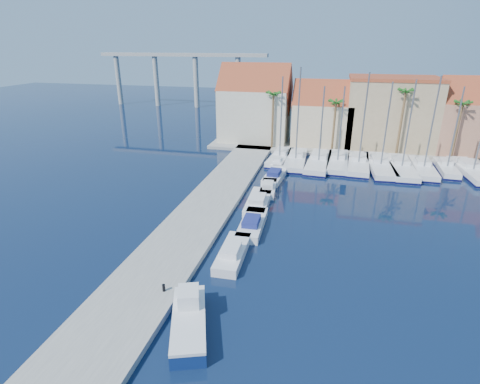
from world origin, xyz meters
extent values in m
plane|color=black|center=(0.00, 0.00, 0.00)|extent=(260.00, 260.00, 0.00)
cube|color=gray|center=(-9.00, 13.50, 0.25)|extent=(6.00, 77.00, 0.50)
cube|color=gray|center=(10.00, 48.00, 0.25)|extent=(54.00, 16.00, 0.50)
cylinder|color=black|center=(-7.12, 0.71, 0.78)|extent=(0.22, 0.22, 0.55)
cube|color=navy|center=(-4.12, -2.09, 0.47)|extent=(4.09, 6.62, 0.94)
cube|color=white|center=(-4.12, -2.09, 1.05)|extent=(4.09, 6.62, 0.21)
cube|color=white|center=(-4.54, -0.91, 1.62)|extent=(1.85, 2.04, 1.15)
cube|color=white|center=(-3.67, 7.09, 0.40)|extent=(2.21, 6.44, 0.80)
cube|color=white|center=(-3.65, 6.45, 1.10)|extent=(1.49, 2.27, 0.60)
cube|color=white|center=(-3.17, 12.87, 0.40)|extent=(2.39, 6.86, 0.80)
cube|color=navy|center=(-3.15, 12.19, 1.10)|extent=(1.60, 2.42, 0.60)
cube|color=white|center=(-3.68, 18.51, 0.40)|extent=(2.63, 7.40, 0.80)
cube|color=white|center=(-3.65, 17.78, 1.10)|extent=(1.74, 2.62, 0.60)
cube|color=white|center=(-3.30, 22.94, 0.40)|extent=(2.24, 5.72, 0.80)
cube|color=white|center=(-3.26, 22.38, 1.10)|extent=(1.41, 2.05, 0.60)
cube|color=white|center=(-3.19, 27.85, 0.40)|extent=(2.76, 7.03, 0.80)
cube|color=navy|center=(-3.25, 27.16, 1.10)|extent=(1.73, 2.53, 0.60)
cube|color=white|center=(-3.75, 33.60, 0.40)|extent=(1.78, 5.08, 0.80)
cube|color=white|center=(-3.74, 33.09, 1.10)|extent=(1.18, 1.80, 0.60)
cube|color=white|center=(-3.78, 38.46, 0.40)|extent=(2.17, 6.62, 0.80)
cube|color=white|center=(-3.78, 37.80, 1.10)|extent=(1.50, 2.32, 0.60)
cube|color=white|center=(-3.70, 36.12, 0.50)|extent=(3.35, 9.91, 1.00)
cube|color=#0C0E3F|center=(-3.70, 36.12, 0.18)|extent=(3.41, 9.98, 0.28)
cube|color=white|center=(-3.62, 37.09, 1.30)|extent=(2.01, 3.06, 0.60)
cylinder|color=slate|center=(-3.74, 35.64, 6.84)|extent=(0.20, 0.20, 11.67)
cube|color=white|center=(-1.20, 35.33, 0.50)|extent=(3.06, 10.95, 1.00)
cube|color=#0C0E3F|center=(-1.20, 35.33, 0.18)|extent=(3.12, 11.01, 0.28)
cube|color=white|center=(-1.23, 36.42, 1.30)|extent=(2.05, 3.31, 0.60)
cylinder|color=slate|center=(-1.19, 34.79, 7.53)|extent=(0.20, 0.20, 13.06)
cube|color=white|center=(2.26, 35.19, 0.50)|extent=(3.82, 11.91, 1.00)
cube|color=#0C0E3F|center=(2.26, 35.19, 0.18)|extent=(3.88, 11.98, 0.28)
cube|color=white|center=(2.34, 36.36, 1.30)|extent=(2.36, 3.65, 0.60)
cylinder|color=slate|center=(2.22, 34.61, 6.30)|extent=(0.20, 0.20, 10.59)
cube|color=white|center=(4.96, 35.87, 0.50)|extent=(3.19, 11.21, 1.00)
cube|color=#0C0E3F|center=(4.96, 35.87, 0.18)|extent=(3.25, 11.27, 0.28)
cube|color=white|center=(4.99, 36.98, 1.30)|extent=(2.11, 3.39, 0.60)
cylinder|color=slate|center=(4.95, 35.31, 6.29)|extent=(0.20, 0.20, 10.58)
cube|color=white|center=(7.97, 35.59, 0.50)|extent=(3.48, 11.19, 1.00)
cube|color=#0C0E3F|center=(7.97, 35.59, 0.18)|extent=(3.55, 11.26, 0.28)
cube|color=white|center=(8.03, 36.70, 1.30)|extent=(2.19, 3.42, 0.60)
cylinder|color=slate|center=(7.94, 35.04, 7.25)|extent=(0.20, 0.20, 12.50)
cube|color=white|center=(10.95, 35.39, 0.50)|extent=(3.95, 12.17, 1.00)
cube|color=#0C0E3F|center=(10.95, 35.39, 0.18)|extent=(4.01, 12.24, 0.28)
cube|color=white|center=(10.87, 36.59, 1.30)|extent=(2.43, 3.74, 0.60)
cylinder|color=slate|center=(11.00, 34.79, 6.68)|extent=(0.20, 0.20, 11.36)
cube|color=white|center=(13.81, 35.26, 0.50)|extent=(3.31, 11.87, 1.00)
cube|color=#0C0E3F|center=(13.81, 35.26, 0.18)|extent=(3.37, 11.93, 0.28)
cube|color=white|center=(13.78, 36.44, 1.30)|extent=(2.22, 3.58, 0.60)
cylinder|color=slate|center=(13.82, 34.67, 6.87)|extent=(0.20, 0.20, 11.73)
cube|color=white|center=(16.79, 35.57, 0.50)|extent=(2.81, 10.08, 1.00)
cube|color=#0C0E3F|center=(16.79, 35.57, 0.18)|extent=(2.87, 10.14, 0.28)
cube|color=white|center=(16.81, 36.57, 1.30)|extent=(1.89, 3.05, 0.60)
cylinder|color=slate|center=(16.78, 35.06, 7.11)|extent=(0.20, 0.20, 12.23)
cube|color=white|center=(20.00, 36.38, 0.50)|extent=(2.45, 8.38, 1.00)
cube|color=#0C0E3F|center=(20.00, 36.38, 0.18)|extent=(2.51, 8.45, 0.28)
cube|color=white|center=(20.03, 37.21, 1.30)|extent=(1.60, 2.55, 0.60)
cylinder|color=slate|center=(19.99, 35.97, 6.43)|extent=(0.20, 0.20, 10.86)
cube|color=white|center=(23.10, 35.98, 0.50)|extent=(3.86, 11.63, 1.00)
cube|color=#0C0E3F|center=(23.10, 35.98, 0.18)|extent=(3.92, 11.70, 0.28)
cube|color=white|center=(23.01, 37.12, 1.30)|extent=(2.34, 3.58, 0.60)
cube|color=beige|center=(-10.00, 47.00, 5.00)|extent=(12.00, 9.00, 9.00)
cube|color=maroon|center=(-10.00, 47.00, 9.50)|extent=(12.30, 9.00, 9.00)
cube|color=beige|center=(2.00, 47.00, 4.00)|extent=(10.00, 8.00, 7.00)
cube|color=maroon|center=(2.00, 47.00, 7.50)|extent=(10.30, 8.00, 8.00)
cube|color=tan|center=(13.00, 48.00, 6.00)|extent=(14.00, 10.00, 11.00)
cube|color=maroon|center=(13.00, 48.00, 11.75)|extent=(14.20, 10.20, 0.50)
cube|color=tan|center=(25.00, 47.00, 4.50)|extent=(10.00, 8.00, 8.00)
cube|color=maroon|center=(25.00, 47.00, 8.50)|extent=(10.30, 8.00, 8.00)
cylinder|color=brown|center=(-6.00, 42.00, 5.00)|extent=(0.36, 0.36, 9.00)
sphere|color=#1E611B|center=(-6.00, 42.00, 9.35)|extent=(2.60, 2.60, 2.60)
cylinder|color=brown|center=(4.00, 42.00, 4.50)|extent=(0.36, 0.36, 8.00)
sphere|color=#1E611B|center=(4.00, 42.00, 8.35)|extent=(2.60, 2.60, 2.60)
cylinder|color=brown|center=(14.00, 42.00, 5.50)|extent=(0.36, 0.36, 10.00)
sphere|color=#1E611B|center=(14.00, 42.00, 10.35)|extent=(2.60, 2.60, 2.60)
cylinder|color=brown|center=(22.00, 42.00, 4.75)|extent=(0.36, 0.36, 8.50)
sphere|color=#1E611B|center=(22.00, 42.00, 8.85)|extent=(2.60, 2.60, 2.60)
cube|color=#9E9E99|center=(-38.00, 82.00, 14.00)|extent=(48.00, 2.20, 0.90)
cylinder|color=#9E9E99|center=(-58.00, 82.00, 7.00)|extent=(1.40, 1.40, 14.00)
cylinder|color=#9E9E99|center=(-46.00, 82.00, 7.00)|extent=(1.40, 1.40, 14.00)
cylinder|color=#9E9E99|center=(-34.00, 82.00, 7.00)|extent=(1.40, 1.40, 14.00)
cylinder|color=#9E9E99|center=(-22.00, 82.00, 7.00)|extent=(1.40, 1.40, 14.00)
camera|label=1|loc=(3.57, -19.75, 17.24)|focal=28.00mm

